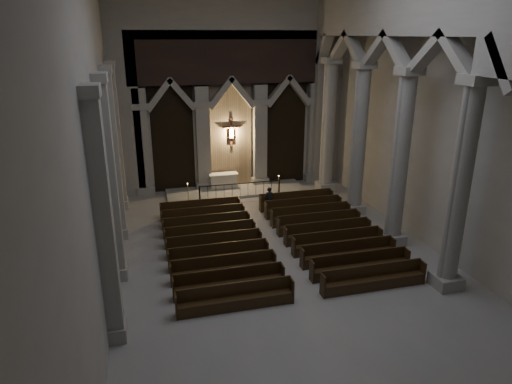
% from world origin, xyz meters
% --- Properties ---
extents(room, '(24.00, 24.10, 12.00)m').
position_xyz_m(room, '(0.00, 0.00, 7.60)').
color(room, '#A4A19B').
rests_on(room, ground).
extents(sanctuary_wall, '(14.00, 0.77, 12.00)m').
position_xyz_m(sanctuary_wall, '(0.00, 11.54, 6.62)').
color(sanctuary_wall, '#A7A49B').
rests_on(sanctuary_wall, ground).
extents(right_arcade, '(1.00, 24.00, 12.00)m').
position_xyz_m(right_arcade, '(5.50, 1.33, 7.83)').
color(right_arcade, '#A7A49B').
rests_on(right_arcade, ground).
extents(left_pilasters, '(0.60, 13.00, 8.03)m').
position_xyz_m(left_pilasters, '(-6.75, 3.50, 3.91)').
color(left_pilasters, '#A7A49B').
rests_on(left_pilasters, ground).
extents(sanctuary_step, '(8.50, 2.60, 0.15)m').
position_xyz_m(sanctuary_step, '(0.00, 10.60, 0.07)').
color(sanctuary_step, '#A7A49B').
rests_on(sanctuary_step, ground).
extents(altar, '(1.78, 0.71, 0.91)m').
position_xyz_m(altar, '(-0.67, 11.16, 0.61)').
color(altar, beige).
rests_on(altar, sanctuary_step).
extents(altar_rail, '(4.93, 0.09, 0.97)m').
position_xyz_m(altar_rail, '(0.00, 9.35, 0.64)').
color(altar_rail, black).
rests_on(altar_rail, ground).
extents(candle_stand_left, '(0.22, 0.22, 1.29)m').
position_xyz_m(candle_stand_left, '(-3.12, 8.98, 0.35)').
color(candle_stand_left, olive).
rests_on(candle_stand_left, ground).
extents(candle_stand_right, '(0.22, 0.22, 1.31)m').
position_xyz_m(candle_stand_right, '(2.32, 9.14, 0.36)').
color(candle_stand_right, olive).
rests_on(candle_stand_right, ground).
extents(pews, '(9.64, 9.36, 0.95)m').
position_xyz_m(pews, '(-0.00, 2.54, 0.31)').
color(pews, black).
rests_on(pews, ground).
extents(worshipper, '(0.56, 0.42, 1.37)m').
position_xyz_m(worshipper, '(1.11, 6.89, 0.68)').
color(worshipper, black).
rests_on(worshipper, ground).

